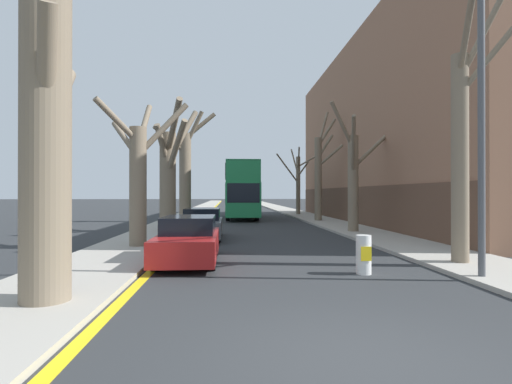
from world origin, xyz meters
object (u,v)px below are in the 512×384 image
object	(u,v)px
street_tree_left_0	(49,130)
parked_car_1	(202,224)
street_tree_left_2	(169,172)
traffic_bollard	(364,255)
street_tree_right_2	(319,173)
street_tree_right_3	(298,180)
parked_car_0	(189,240)
street_tree_right_0	(464,139)
street_tree_right_1	(354,176)
double_decker_bus	(241,188)
street_tree_left_1	(138,175)
lamp_post	(478,70)
street_tree_left_3	(186,171)

from	to	relation	value
street_tree_left_0	parked_car_1	bearing A→B (deg)	79.19
street_tree_left_2	parked_car_1	size ratio (longest dim) A/B	1.58
traffic_bollard	street_tree_right_2	bearing A→B (deg)	80.41
street_tree_left_2	street_tree_right_2	distance (m)	11.94
street_tree_left_0	street_tree_right_3	distance (m)	31.69
parked_car_0	street_tree_right_0	bearing A→B (deg)	-9.37
street_tree_left_2	parked_car_0	size ratio (longest dim) A/B	1.59
street_tree_right_0	parked_car_0	xyz separation A→B (m)	(-7.82, 1.29, -2.95)
street_tree_left_0	street_tree_right_1	size ratio (longest dim) A/B	1.22
street_tree_left_0	parked_car_0	distance (m)	5.65
street_tree_right_3	parked_car_0	bearing A→B (deg)	-107.04
parked_car_1	street_tree_right_2	bearing A→B (deg)	53.01
parked_car_1	double_decker_bus	bearing A→B (deg)	81.60
street_tree_right_1	street_tree_right_3	distance (m)	17.41
street_tree_left_0	street_tree_left_2	bearing A→B (deg)	89.77
street_tree_right_0	street_tree_right_1	size ratio (longest dim) A/B	1.13
street_tree_left_0	street_tree_left_1	world-z (taller)	street_tree_left_0
lamp_post	street_tree_right_3	bearing A→B (deg)	88.45
double_decker_bus	parked_car_0	bearing A→B (deg)	-95.98
street_tree_left_3	street_tree_right_3	xyz separation A→B (m)	(9.76, 8.32, -0.37)
street_tree_left_0	street_tree_left_3	xyz separation A→B (m)	(0.12, 21.78, 0.48)
parked_car_0	parked_car_1	distance (m)	6.19
parked_car_0	lamp_post	size ratio (longest dim) A/B	0.48
street_tree_left_1	lamp_post	size ratio (longest dim) A/B	0.64
traffic_bollard	parked_car_0	bearing A→B (deg)	155.36
street_tree_left_1	street_tree_right_2	world-z (taller)	street_tree_right_2
street_tree_right_0	parked_car_1	bearing A→B (deg)	136.29
street_tree_right_1	double_decker_bus	distance (m)	14.29
lamp_post	street_tree_left_1	bearing A→B (deg)	146.10
street_tree_left_1	street_tree_left_0	bearing A→B (deg)	-89.07
street_tree_left_2	street_tree_right_3	size ratio (longest dim) A/B	1.07
street_tree_left_1	street_tree_right_3	world-z (taller)	street_tree_right_3
street_tree_left_1	street_tree_right_2	bearing A→B (deg)	53.44
street_tree_left_3	street_tree_left_2	bearing A→B (deg)	-90.50
street_tree_left_3	street_tree_right_3	distance (m)	12.83
street_tree_left_0	lamp_post	world-z (taller)	lamp_post
street_tree_left_1	street_tree_right_3	bearing A→B (deg)	65.97
street_tree_right_2	double_decker_bus	xyz separation A→B (m)	(-5.56, 4.78, -0.98)
traffic_bollard	street_tree_right_0	bearing A→B (deg)	14.77
parked_car_0	parked_car_1	world-z (taller)	parked_car_1
street_tree_right_2	parked_car_1	xyz separation A→B (m)	(-7.79, -10.34, -2.87)
street_tree_left_0	street_tree_right_2	world-z (taller)	street_tree_left_0
street_tree_right_2	parked_car_0	world-z (taller)	street_tree_right_2
street_tree_right_0	street_tree_right_3	distance (m)	26.80
street_tree_left_1	traffic_bollard	xyz separation A→B (m)	(6.83, -5.20, -2.24)
street_tree_right_0	double_decker_bus	distance (m)	23.30
street_tree_right_1	parked_car_1	world-z (taller)	street_tree_right_1
street_tree_right_2	traffic_bollard	distance (m)	19.16
street_tree_right_3	traffic_bollard	xyz separation A→B (m)	(-3.18, -27.63, -2.82)
double_decker_bus	parked_car_1	world-z (taller)	double_decker_bus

